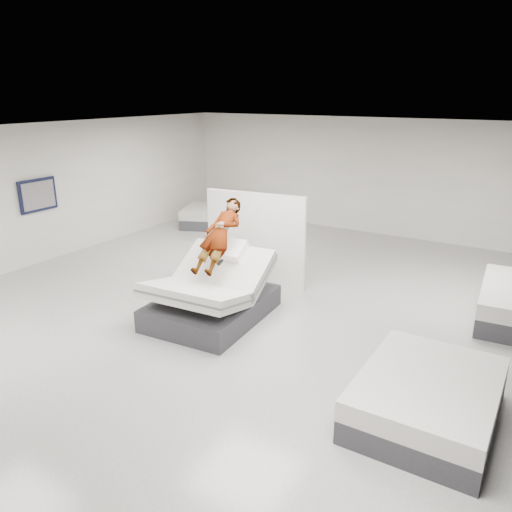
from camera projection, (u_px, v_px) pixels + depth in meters
name	position (u px, v px, depth m)	size (l,w,h in m)	color
room	(244.00, 238.00, 8.10)	(14.00, 14.04, 3.20)	#B9B5AE
hero_bed	(212.00, 296.00, 8.82)	(1.82, 2.33, 1.29)	#38383E
person	(220.00, 245.00, 8.81)	(0.59, 0.39, 1.62)	slate
remote	(220.00, 262.00, 8.48)	(0.05, 0.14, 0.03)	black
divider_panel	(255.00, 239.00, 10.24)	(2.14, 0.10, 1.94)	white
flat_bed_right_near	(427.00, 398.00, 6.11)	(1.58, 2.09, 0.57)	#38383E
flat_bed_left_far	(218.00, 217.00, 14.98)	(2.44, 2.17, 0.55)	#38383E
wall_poster	(38.00, 195.00, 11.43)	(0.06, 0.95, 0.75)	black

